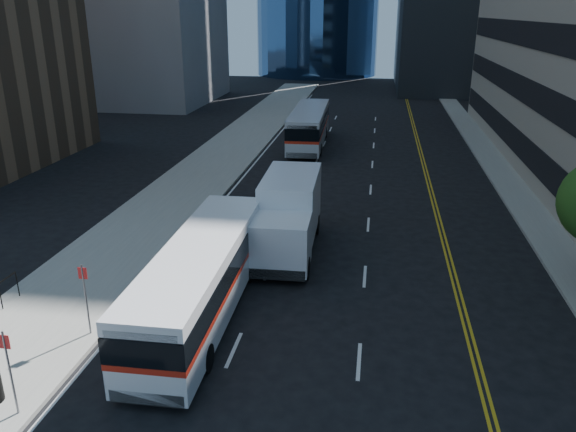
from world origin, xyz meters
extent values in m
plane|color=black|center=(0.00, 0.00, 0.00)|extent=(160.00, 160.00, 0.00)
cube|color=gray|center=(-10.50, 25.00, 0.07)|extent=(5.00, 90.00, 0.15)
cube|color=gray|center=(9.00, 25.00, 0.07)|extent=(2.00, 90.00, 0.15)
cube|color=white|center=(-5.11, 3.97, 0.80)|extent=(2.44, 10.66, 0.97)
cube|color=red|center=(-5.11, 3.97, 1.37)|extent=(2.46, 10.68, 0.19)
cube|color=black|center=(-5.11, 3.97, 1.86)|extent=(2.46, 10.68, 0.80)
cube|color=white|center=(-5.11, 3.97, 2.53)|extent=(2.44, 10.66, 0.44)
cylinder|color=black|center=(-6.10, 0.77, 0.44)|extent=(0.28, 0.89, 0.89)
cylinder|color=black|center=(-4.04, 0.80, 0.44)|extent=(0.28, 0.89, 0.89)
cylinder|color=black|center=(-6.18, 6.80, 0.44)|extent=(0.28, 0.89, 0.89)
cylinder|color=black|center=(-4.12, 6.82, 0.44)|extent=(0.28, 0.89, 0.89)
cube|color=silver|center=(-4.68, 31.28, 0.84)|extent=(2.76, 11.31, 1.03)
cube|color=red|center=(-4.68, 31.28, 1.45)|extent=(2.78, 11.33, 0.21)
cube|color=black|center=(-4.68, 31.28, 1.97)|extent=(2.78, 11.33, 0.84)
cube|color=silver|center=(-4.68, 31.28, 2.67)|extent=(2.76, 11.31, 0.47)
cylinder|color=black|center=(-5.68, 27.87, 0.47)|extent=(0.31, 0.94, 0.94)
cylinder|color=black|center=(-3.48, 27.94, 0.47)|extent=(0.31, 0.94, 0.94)
cylinder|color=black|center=(-5.86, 34.24, 0.47)|extent=(0.31, 0.94, 0.94)
cylinder|color=black|center=(-3.66, 34.31, 0.47)|extent=(0.31, 0.94, 0.94)
cube|color=white|center=(-2.94, 7.55, 1.43)|extent=(2.43, 2.24, 2.08)
cube|color=black|center=(-2.91, 6.61, 1.83)|extent=(2.17, 0.12, 1.09)
cube|color=white|center=(-3.03, 11.01, 2.03)|extent=(2.50, 4.81, 2.57)
cube|color=black|center=(-3.00, 9.92, 0.54)|extent=(1.95, 6.57, 0.25)
cylinder|color=black|center=(-4.00, 7.32, 0.47)|extent=(0.30, 0.96, 0.95)
cylinder|color=black|center=(-1.87, 7.38, 0.47)|extent=(0.30, 0.96, 0.95)
cylinder|color=black|center=(-4.13, 12.26, 0.47)|extent=(0.30, 0.96, 0.95)
cylinder|color=black|center=(-2.00, 12.32, 0.47)|extent=(0.30, 0.96, 0.95)
camera|label=1|loc=(0.64, -12.96, 10.26)|focal=35.00mm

